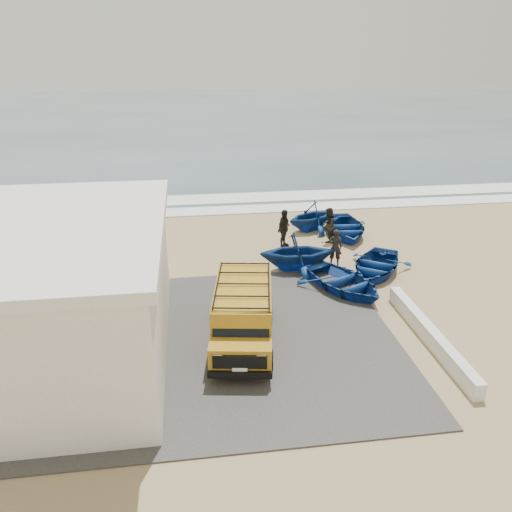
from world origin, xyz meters
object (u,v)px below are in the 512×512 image
boat_near_left (343,281)px  boat_near_right (376,265)px  boat_mid_left (297,252)px  fisherman_back (284,228)px  parapet (430,335)px  fisherman_front (335,247)px  building (26,294)px  fisherman_middle (328,225)px  boat_far_left (311,216)px  van (243,312)px  boat_mid_right (345,227)px

boat_near_left → boat_near_right: bearing=11.0°
boat_mid_left → fisherman_back: bearing=2.5°
parapet → fisherman_back: (-3.14, 8.96, 0.66)m
parapet → fisherman_front: 6.70m
fisherman_front → boat_mid_left: bearing=26.6°
building → fisherman_back: bearing=40.4°
boat_near_right → fisherman_middle: (-1.00, 3.94, 0.48)m
fisherman_middle → fisherman_back: size_ratio=0.93×
boat_near_left → boat_far_left: boat_far_left is taller
van → boat_mid_left: 6.06m
boat_near_left → boat_mid_right: boat_mid_right is taller
fisherman_middle → fisherman_back: (-2.29, -0.39, 0.07)m
boat_near_right → fisherman_middle: size_ratio=2.14×
boat_near_left → boat_far_left: size_ratio=1.30×
boat_far_left → fisherman_back: size_ratio=1.56×
parapet → boat_mid_left: size_ratio=1.88×
parapet → boat_mid_right: boat_mid_right is taller
building → fisherman_back: building is taller
fisherman_back → fisherman_front: bearing=-105.9°
boat_mid_right → fisherman_middle: size_ratio=2.33×
van → boat_far_left: (4.75, 10.18, -0.30)m
fisherman_front → fisherman_middle: fisherman_middle is taller
boat_mid_right → fisherman_middle: bearing=-140.4°
parapet → boat_mid_right: bearing=88.5°
fisherman_middle → fisherman_back: fisherman_back is taller
boat_mid_right → van: bearing=-119.5°
building → boat_far_left: bearing=42.0°
van → fisherman_back: (2.87, 8.01, -0.14)m
parapet → van: size_ratio=1.23×
boat_near_left → boat_near_right: (1.83, 1.37, -0.01)m
fisherman_back → boat_near_left: bearing=-126.6°
fisherman_back → fisherman_middle: bearing=-43.5°
boat_near_left → building: bearing=169.8°
parapet → boat_mid_left: 6.98m
building → fisherman_middle: building is taller
boat_near_right → boat_mid_right: 4.71m
fisherman_front → fisherman_back: size_ratio=0.89×
boat_mid_right → fisherman_front: 3.91m
fisherman_middle → fisherman_back: 2.32m
parapet → boat_near_left: size_ratio=1.59×
boat_mid_right → parapet: bearing=-86.6°
van → fisherman_front: van is taller
building → boat_far_left: building is taller
building → parapet: bearing=-4.6°
boat_mid_left → building: bearing=120.3°
fisherman_front → building: bearing=43.2°
parapet → fisherman_middle: fisherman_middle is taller
boat_far_left → fisherman_back: 2.88m
van → boat_far_left: 11.24m
boat_mid_left → fisherman_back: size_ratio=1.71×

